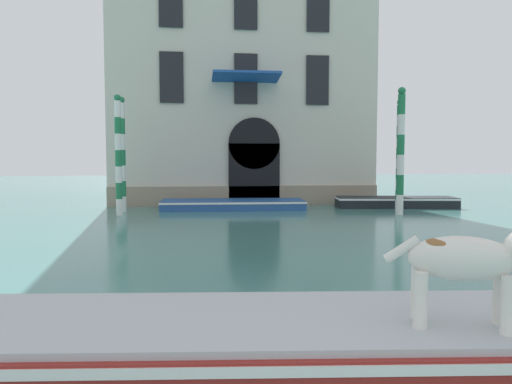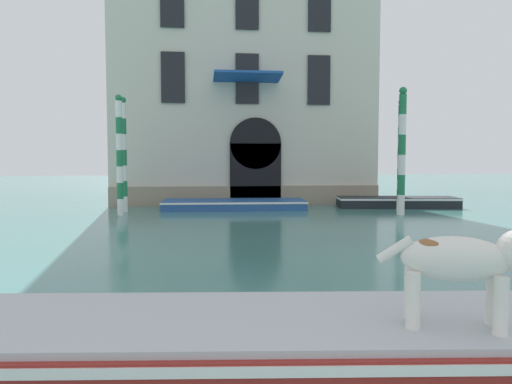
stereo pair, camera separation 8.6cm
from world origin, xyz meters
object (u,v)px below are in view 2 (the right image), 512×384
object	(u,v)px
dog_on_deck	(467,261)
mooring_pole_0	(124,154)
boat_foreground	(325,355)
mooring_pole_2	(120,155)
mooring_pole_3	(402,151)
boat_moored_near_palazzo	(234,204)
boat_moored_far	(397,202)
mooring_pole_1	(401,155)

from	to	relation	value
dog_on_deck	mooring_pole_0	size ratio (longest dim) A/B	0.27
boat_foreground	mooring_pole_2	distance (m)	15.12
mooring_pole_3	dog_on_deck	bearing A→B (deg)	-111.00
boat_moored_near_palazzo	boat_moored_far	distance (m)	6.88
boat_moored_near_palazzo	mooring_pole_1	distance (m)	6.87
boat_foreground	mooring_pole_0	bearing A→B (deg)	109.54
dog_on_deck	mooring_pole_0	xyz separation A→B (m)	(-4.94, 16.01, 0.94)
boat_foreground	dog_on_deck	world-z (taller)	dog_on_deck
boat_moored_near_palazzo	mooring_pole_3	world-z (taller)	mooring_pole_3
mooring_pole_2	mooring_pole_3	distance (m)	10.29
boat_foreground	mooring_pole_3	world-z (taller)	mooring_pole_3
mooring_pole_2	mooring_pole_3	bearing A→B (deg)	-6.10
boat_moored_far	mooring_pole_1	size ratio (longest dim) A/B	1.17
boat_foreground	boat_moored_near_palazzo	xyz separation A→B (m)	(0.39, 16.06, -0.19)
mooring_pole_1	mooring_pole_2	distance (m)	10.70
dog_on_deck	mooring_pole_3	xyz separation A→B (m)	(5.30, 13.81, 1.06)
boat_foreground	mooring_pole_3	xyz separation A→B (m)	(6.34, 13.40, 1.95)
boat_foreground	dog_on_deck	distance (m)	1.43
boat_foreground	boat_moored_far	distance (m)	17.53
mooring_pole_1	mooring_pole_3	distance (m)	1.29
boat_foreground	mooring_pole_2	xyz separation A→B (m)	(-3.90, 14.49, 1.81)
boat_moored_near_palazzo	mooring_pole_3	bearing A→B (deg)	-21.32
mooring_pole_0	mooring_pole_3	size ratio (longest dim) A/B	0.95
dog_on_deck	boat_moored_far	xyz separation A→B (m)	(6.23, 16.37, -1.05)
boat_moored_far	mooring_pole_1	distance (m)	2.44
boat_moored_near_palazzo	mooring_pole_0	bearing A→B (deg)	-171.03
boat_moored_far	mooring_pole_0	size ratio (longest dim) A/B	1.16
mooring_pole_0	mooring_pole_2	bearing A→B (deg)	-89.46
boat_moored_near_palazzo	mooring_pole_2	xyz separation A→B (m)	(-4.28, -1.57, 2.00)
boat_foreground	boat_moored_far	size ratio (longest dim) A/B	1.72
mooring_pole_2	boat_moored_far	bearing A→B (deg)	7.49
mooring_pole_0	mooring_pole_3	distance (m)	10.48
boat_moored_near_palazzo	mooring_pole_0	distance (m)	4.77
dog_on_deck	mooring_pole_1	xyz separation A→B (m)	(5.76, 15.01, 0.92)
boat_foreground	mooring_pole_3	size ratio (longest dim) A/B	1.89
boat_moored_far	mooring_pole_3	size ratio (longest dim) A/B	1.10
mooring_pole_0	mooring_pole_2	world-z (taller)	mooring_pole_0
boat_moored_near_palazzo	mooring_pole_2	distance (m)	4.98
mooring_pole_2	mooring_pole_3	world-z (taller)	mooring_pole_3
boat_moored_near_palazzo	mooring_pole_2	size ratio (longest dim) A/B	1.34
mooring_pole_1	mooring_pole_3	world-z (taller)	mooring_pole_3
boat_moored_far	mooring_pole_0	xyz separation A→B (m)	(-11.17, -0.37, 1.99)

